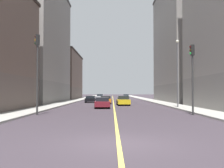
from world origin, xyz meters
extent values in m
plane|color=#362E35|center=(0.00, 0.00, 0.00)|extent=(400.00, 400.00, 0.00)
cube|color=#9E9B93|center=(8.29, 49.00, 0.07)|extent=(2.75, 168.00, 0.15)
cube|color=#9E9B93|center=(-8.29, 49.00, 0.07)|extent=(2.75, 168.00, 0.15)
cube|color=#E5D14C|center=(0.00, 49.00, 0.01)|extent=(0.16, 154.00, 0.01)
cube|color=slate|center=(14.11, 42.35, 1.66)|extent=(8.89, 23.04, 3.32)
cube|color=gray|center=(14.11, 42.35, 13.03)|extent=(8.89, 23.04, 19.43)
cube|color=slate|center=(-14.11, 38.43, 1.80)|extent=(8.89, 23.75, 3.60)
cube|color=gray|center=(-14.11, 38.43, 12.36)|extent=(8.89, 23.75, 17.52)
cube|color=brown|center=(-14.11, 64.07, 1.57)|extent=(8.89, 22.82, 3.14)
cube|color=brown|center=(-14.11, 64.07, 7.69)|extent=(8.89, 22.82, 9.10)
cube|color=#2B221D|center=(-14.11, 64.07, 12.45)|extent=(9.19, 23.12, 0.40)
cylinder|color=#2D2D2D|center=(6.52, 12.40, 2.50)|extent=(0.16, 0.16, 5.00)
cube|color=black|center=(6.52, 12.40, 5.45)|extent=(0.28, 0.32, 0.90)
sphere|color=#320404|center=(6.36, 12.40, 5.72)|extent=(0.20, 0.20, 0.20)
sphere|color=#352204|center=(6.36, 12.40, 5.44)|extent=(0.20, 0.20, 0.20)
sphere|color=green|center=(6.36, 12.40, 5.16)|extent=(0.20, 0.20, 0.20)
cylinder|color=#2D2D2D|center=(-6.52, 12.40, 2.93)|extent=(0.16, 0.16, 5.86)
cube|color=black|center=(-6.52, 12.40, 6.31)|extent=(0.28, 0.32, 0.90)
sphere|color=#320404|center=(-6.68, 12.40, 6.58)|extent=(0.20, 0.20, 0.20)
sphere|color=orange|center=(-6.68, 12.40, 6.30)|extent=(0.20, 0.20, 0.20)
sphere|color=black|center=(-6.68, 12.40, 6.02)|extent=(0.20, 0.20, 0.20)
cylinder|color=#4C4C51|center=(7.52, 21.68, 3.97)|extent=(0.14, 0.14, 7.64)
sphere|color=#EAEACC|center=(7.52, 21.68, 7.94)|extent=(0.36, 0.36, 0.36)
cube|color=maroon|center=(-1.43, 22.23, 0.52)|extent=(1.95, 4.48, 0.61)
cube|color=black|center=(-1.43, 22.26, 1.06)|extent=(1.63, 1.96, 0.46)
cylinder|color=black|center=(-2.29, 23.56, 0.32)|extent=(0.25, 0.65, 0.64)
cylinder|color=black|center=(-0.69, 23.63, 0.32)|extent=(0.25, 0.65, 0.64)
cylinder|color=black|center=(-2.17, 20.83, 0.32)|extent=(0.25, 0.65, 0.64)
cylinder|color=black|center=(-0.57, 20.90, 0.32)|extent=(0.25, 0.65, 0.64)
cube|color=gold|center=(1.36, 28.91, 0.54)|extent=(1.92, 4.45, 0.64)
cube|color=black|center=(1.35, 29.11, 1.11)|extent=(1.62, 2.31, 0.50)
cylinder|color=black|center=(0.51, 30.24, 0.32)|extent=(0.25, 0.65, 0.64)
cylinder|color=black|center=(2.09, 30.31, 0.32)|extent=(0.25, 0.65, 0.64)
cylinder|color=black|center=(0.62, 27.52, 0.32)|extent=(0.25, 0.65, 0.64)
cylinder|color=black|center=(2.20, 27.59, 0.32)|extent=(0.25, 0.65, 0.64)
cube|color=silver|center=(-3.60, 64.50, 0.53)|extent=(1.88, 4.47, 0.62)
cube|color=black|center=(-3.60, 64.45, 1.08)|extent=(1.63, 2.09, 0.48)
cylinder|color=black|center=(-4.45, 65.86, 0.32)|extent=(0.23, 0.64, 0.64)
cylinder|color=black|center=(-2.78, 65.89, 0.32)|extent=(0.23, 0.64, 0.64)
cylinder|color=black|center=(-4.41, 63.11, 0.32)|extent=(0.23, 0.64, 0.64)
cylinder|color=black|center=(-2.75, 63.13, 0.32)|extent=(0.23, 0.64, 0.64)
cube|color=orange|center=(-1.27, 34.00, 0.52)|extent=(1.79, 4.49, 0.60)
cube|color=black|center=(-1.27, 34.00, 1.04)|extent=(1.58, 2.07, 0.45)
cylinder|color=black|center=(-2.08, 35.39, 0.32)|extent=(0.22, 0.64, 0.64)
cylinder|color=black|center=(-0.45, 35.39, 0.32)|extent=(0.22, 0.64, 0.64)
cylinder|color=black|center=(-2.08, 32.61, 0.32)|extent=(0.22, 0.64, 0.64)
cylinder|color=black|center=(-0.45, 32.61, 0.32)|extent=(0.22, 0.64, 0.64)
cube|color=black|center=(-4.19, 39.11, 0.51)|extent=(1.96, 4.21, 0.57)
cube|color=black|center=(-4.19, 39.15, 1.00)|extent=(1.68, 1.98, 0.42)
cylinder|color=black|center=(-5.07, 40.37, 0.32)|extent=(0.24, 0.65, 0.64)
cylinder|color=black|center=(-3.39, 40.42, 0.32)|extent=(0.24, 0.65, 0.64)
cylinder|color=black|center=(-4.99, 37.80, 0.32)|extent=(0.24, 0.65, 0.64)
cylinder|color=black|center=(-3.31, 37.85, 0.32)|extent=(0.24, 0.65, 0.64)
cube|color=white|center=(3.84, 67.97, 0.51)|extent=(1.89, 4.35, 0.59)
cube|color=black|center=(3.84, 68.06, 1.03)|extent=(1.58, 1.99, 0.45)
cylinder|color=black|center=(3.12, 69.33, 0.32)|extent=(0.25, 0.65, 0.64)
cylinder|color=black|center=(4.67, 69.26, 0.32)|extent=(0.25, 0.65, 0.64)
cylinder|color=black|center=(3.01, 66.67, 0.32)|extent=(0.25, 0.65, 0.64)
cylinder|color=black|center=(4.55, 66.61, 0.32)|extent=(0.25, 0.65, 0.64)
camera|label=1|loc=(-0.25, -10.17, 1.93)|focal=43.26mm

